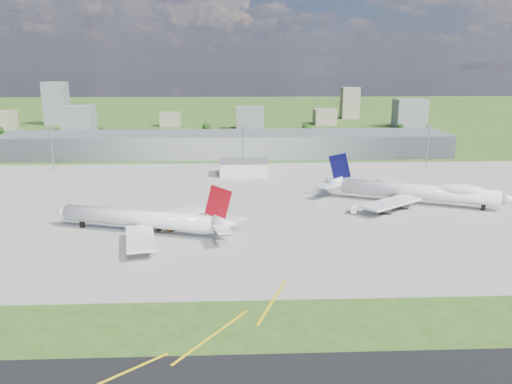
{
  "coord_description": "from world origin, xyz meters",
  "views": [
    {
      "loc": [
        5.4,
        -173.79,
        59.11
      ],
      "look_at": [
        13.91,
        25.06,
        9.0
      ],
      "focal_mm": 35.0,
      "sensor_mm": 36.0,
      "label": 1
    }
  ],
  "objects_px": {
    "airliner_red_twin": "(145,220)",
    "van_white_near": "(354,210)",
    "van_white_far": "(388,205)",
    "tug_yellow": "(172,228)",
    "airliner_blue_quad": "(418,192)"
  },
  "relations": [
    {
      "from": "airliner_red_twin",
      "to": "van_white_near",
      "type": "height_order",
      "value": "airliner_red_twin"
    },
    {
      "from": "airliner_red_twin",
      "to": "van_white_near",
      "type": "distance_m",
      "value": 85.23
    },
    {
      "from": "van_white_near",
      "to": "van_white_far",
      "type": "relative_size",
      "value": 1.15
    },
    {
      "from": "tug_yellow",
      "to": "airliner_blue_quad",
      "type": "bearing_deg",
      "value": -25.63
    },
    {
      "from": "tug_yellow",
      "to": "van_white_near",
      "type": "distance_m",
      "value": 75.29
    },
    {
      "from": "tug_yellow",
      "to": "van_white_far",
      "type": "xyz_separation_m",
      "value": [
        89.43,
        27.82,
        0.27
      ]
    },
    {
      "from": "airliner_red_twin",
      "to": "tug_yellow",
      "type": "xyz_separation_m",
      "value": [
        9.41,
        2.93,
        -4.34
      ]
    },
    {
      "from": "airliner_red_twin",
      "to": "airliner_blue_quad",
      "type": "distance_m",
      "value": 118.33
    },
    {
      "from": "van_white_near",
      "to": "airliner_red_twin",
      "type": "bearing_deg",
      "value": 123.12
    },
    {
      "from": "tug_yellow",
      "to": "van_white_far",
      "type": "relative_size",
      "value": 0.82
    },
    {
      "from": "tug_yellow",
      "to": "van_white_far",
      "type": "distance_m",
      "value": 93.66
    },
    {
      "from": "tug_yellow",
      "to": "van_white_far",
      "type": "height_order",
      "value": "van_white_far"
    },
    {
      "from": "airliner_blue_quad",
      "to": "van_white_far",
      "type": "xyz_separation_m",
      "value": [
        -14.21,
        -4.2,
        -4.61
      ]
    },
    {
      "from": "airliner_blue_quad",
      "to": "tug_yellow",
      "type": "height_order",
      "value": "airliner_blue_quad"
    },
    {
      "from": "tug_yellow",
      "to": "van_white_near",
      "type": "bearing_deg",
      "value": -27.79
    }
  ]
}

